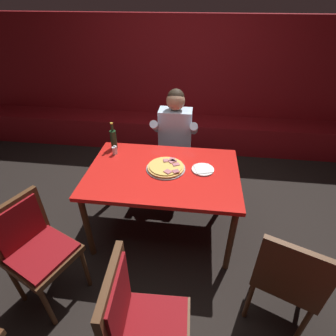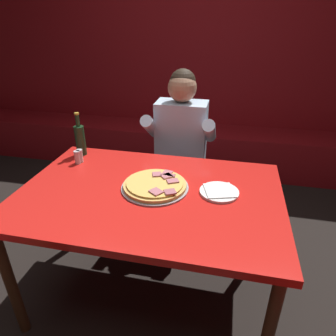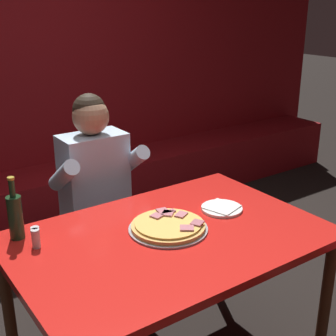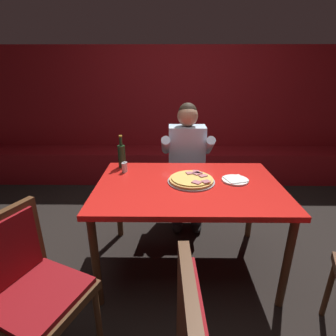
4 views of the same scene
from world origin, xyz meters
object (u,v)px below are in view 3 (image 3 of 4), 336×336
(shaker_parmesan, at_px, (36,237))
(beer_bottle, at_px, (15,215))
(plate_white_paper, at_px, (222,208))
(pizza, at_px, (168,226))
(diner_seated_blue_shirt, at_px, (101,193))
(shaker_oregano, at_px, (36,239))
(main_dining_table, at_px, (169,249))

(shaker_parmesan, bearing_deg, beer_bottle, 111.93)
(plate_white_paper, bearing_deg, pizza, -176.45)
(beer_bottle, xyz_separation_m, diner_seated_blue_shirt, (0.61, 0.37, -0.17))
(plate_white_paper, xyz_separation_m, beer_bottle, (-0.95, 0.30, 0.10))
(pizza, distance_m, beer_bottle, 0.69)
(shaker_parmesan, distance_m, diner_seated_blue_shirt, 0.74)
(pizza, xyz_separation_m, shaker_oregano, (-0.56, 0.19, 0.02))
(main_dining_table, relative_size, beer_bottle, 4.85)
(plate_white_paper, height_order, shaker_parmesan, shaker_parmesan)
(beer_bottle, bearing_deg, shaker_parmesan, -68.07)
(beer_bottle, height_order, shaker_oregano, beer_bottle)
(main_dining_table, relative_size, diner_seated_blue_shirt, 1.11)
(main_dining_table, height_order, diner_seated_blue_shirt, diner_seated_blue_shirt)
(plate_white_paper, bearing_deg, diner_seated_blue_shirt, 116.81)
(pizza, relative_size, shaker_oregano, 4.31)
(main_dining_table, xyz_separation_m, plate_white_paper, (0.37, 0.06, 0.08))
(beer_bottle, xyz_separation_m, shaker_oregano, (0.04, -0.13, -0.07))
(diner_seated_blue_shirt, bearing_deg, beer_bottle, -148.82)
(diner_seated_blue_shirt, bearing_deg, main_dining_table, -92.49)
(main_dining_table, relative_size, shaker_oregano, 16.46)
(beer_bottle, distance_m, diner_seated_blue_shirt, 0.73)
(shaker_parmesan, bearing_deg, shaker_oregano, -107.88)
(beer_bottle, height_order, diner_seated_blue_shirt, diner_seated_blue_shirt)
(plate_white_paper, bearing_deg, shaker_oregano, 169.34)
(plate_white_paper, relative_size, diner_seated_blue_shirt, 0.16)
(main_dining_table, bearing_deg, shaker_parmesan, 154.32)
(main_dining_table, relative_size, plate_white_paper, 6.74)
(beer_bottle, relative_size, shaker_parmesan, 3.40)
(shaker_parmesan, relative_size, diner_seated_blue_shirt, 0.07)
(beer_bottle, bearing_deg, pizza, -28.57)
(pizza, height_order, shaker_oregano, shaker_oregano)
(beer_bottle, relative_size, diner_seated_blue_shirt, 0.23)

